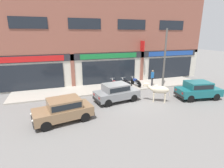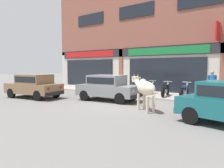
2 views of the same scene
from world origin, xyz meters
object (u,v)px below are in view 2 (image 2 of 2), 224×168
(car_1, at_px, (34,85))
(pedestrian, at_px, (212,82))
(motorcycle_2, at_px, (184,91))
(cow, at_px, (145,88))
(car_0, at_px, (108,86))
(motorcycle_0, at_px, (148,89))
(motorcycle_1, at_px, (165,90))

(car_1, relative_size, pedestrian, 2.37)
(motorcycle_2, bearing_deg, cow, -91.74)
(car_0, distance_m, motorcycle_2, 4.50)
(pedestrian, bearing_deg, car_0, -151.34)
(car_0, relative_size, motorcycle_0, 2.08)
(car_0, bearing_deg, car_1, -153.77)
(motorcycle_0, bearing_deg, cow, -62.03)
(motorcycle_0, bearing_deg, car_0, -107.07)
(cow, relative_size, motorcycle_0, 1.04)
(cow, bearing_deg, car_0, 159.40)
(cow, bearing_deg, motorcycle_1, 103.47)
(car_0, height_order, car_1, same)
(pedestrian, bearing_deg, car_1, -152.45)
(car_0, relative_size, motorcycle_1, 2.11)
(car_0, height_order, motorcycle_1, car_0)
(car_1, xyz_separation_m, motorcycle_1, (6.34, 5.04, -0.30))
(car_1, distance_m, motorcycle_2, 9.09)
(motorcycle_0, distance_m, motorcycle_2, 2.33)
(cow, distance_m, motorcycle_2, 4.30)
(cow, xyz_separation_m, motorcycle_0, (-2.20, 4.14, -0.49))
(car_1, height_order, motorcycle_1, car_1)
(motorcycle_2, xyz_separation_m, pedestrian, (1.63, -0.44, 0.60))
(cow, height_order, motorcycle_0, cow)
(motorcycle_1, bearing_deg, cow, -76.53)
(motorcycle_0, bearing_deg, motorcycle_2, 3.23)
(car_1, distance_m, motorcycle_0, 7.21)
(motorcycle_1, bearing_deg, motorcycle_2, 7.39)
(car_0, distance_m, motorcycle_0, 3.12)
(motorcycle_2, bearing_deg, car_0, -136.24)
(car_1, bearing_deg, motorcycle_0, 44.54)
(car_1, xyz_separation_m, pedestrian, (9.09, 4.74, 0.30))
(cow, distance_m, pedestrian, 4.22)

